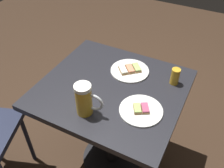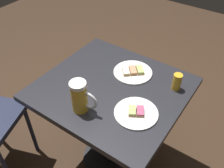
{
  "view_description": "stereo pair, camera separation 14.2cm",
  "coord_description": "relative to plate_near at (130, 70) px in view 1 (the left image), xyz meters",
  "views": [
    {
      "loc": [
        0.49,
        -0.95,
        1.68
      ],
      "look_at": [
        0.0,
        0.0,
        0.75
      ],
      "focal_mm": 39.87,
      "sensor_mm": 36.0,
      "label": 1
    },
    {
      "loc": [
        0.61,
        -0.88,
        1.68
      ],
      "look_at": [
        0.0,
        0.0,
        0.75
      ],
      "focal_mm": 39.87,
      "sensor_mm": 36.0,
      "label": 2
    }
  ],
  "objects": [
    {
      "name": "beer_mug",
      "position": [
        -0.06,
        -0.41,
        0.08
      ],
      "size": [
        0.15,
        0.09,
        0.18
      ],
      "color": "gold",
      "rests_on": "cafe_table"
    },
    {
      "name": "cafe_table",
      "position": [
        -0.03,
        -0.18,
        -0.16
      ],
      "size": [
        0.81,
        0.75,
        0.73
      ],
      "color": "black",
      "rests_on": "ground_plane"
    },
    {
      "name": "plate_far",
      "position": [
        0.19,
        -0.28,
        -0.0
      ],
      "size": [
        0.23,
        0.23,
        0.03
      ],
      "color": "white",
      "rests_on": "cafe_table"
    },
    {
      "name": "ground_plane",
      "position": [
        -0.03,
        -0.18,
        -0.74
      ],
      "size": [
        6.0,
        6.0,
        0.0
      ],
      "primitive_type": "plane",
      "color": "#382619"
    },
    {
      "name": "plate_near",
      "position": [
        0.0,
        0.0,
        0.0
      ],
      "size": [
        0.24,
        0.24,
        0.03
      ],
      "color": "white",
      "rests_on": "cafe_table"
    },
    {
      "name": "beer_glass_small",
      "position": [
        0.27,
        0.02,
        0.04
      ],
      "size": [
        0.05,
        0.05,
        0.1
      ],
      "primitive_type": "cylinder",
      "color": "gold",
      "rests_on": "cafe_table"
    }
  ]
}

